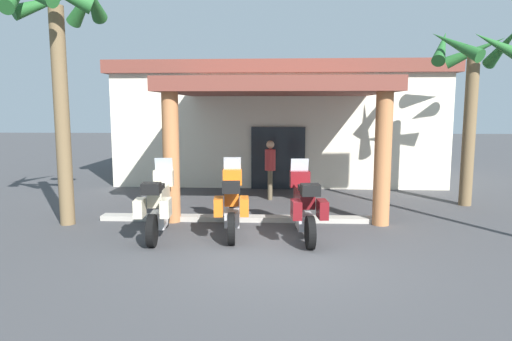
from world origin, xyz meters
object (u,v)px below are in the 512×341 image
motorcycle_cream (158,205)px  motorcycle_orange (232,203)px  palm_tree_roadside (57,35)px  palm_tree_near_portico (473,74)px  pedestrian (270,165)px  motorcycle_maroon (305,206)px  motel_building (279,121)px

motorcycle_cream → motorcycle_orange: same height
palm_tree_roadside → palm_tree_near_portico: 10.64m
pedestrian → motorcycle_maroon: bearing=101.9°
motorcycle_orange → motel_building: bearing=-11.7°
motel_building → palm_tree_near_portico: (5.25, -5.10, 1.45)m
motel_building → palm_tree_roadside: bearing=-122.2°
motorcycle_cream → motorcycle_orange: bearing=-86.3°
pedestrian → palm_tree_roadside: bearing=35.6°
motel_building → motorcycle_maroon: (0.51, -8.67, -1.51)m
motorcycle_orange → palm_tree_near_portico: 7.72m
motel_building → motorcycle_cream: motel_building is taller
palm_tree_roadside → motel_building: bearing=56.9°
motorcycle_cream → pedestrian: 4.80m
motel_building → palm_tree_roadside: palm_tree_roadside is taller
motorcycle_maroon → motorcycle_cream: bearing=84.8°
motorcycle_cream → motorcycle_maroon: (3.12, -0.00, 0.00)m
motorcycle_orange → palm_tree_roadside: bearing=75.3°
motel_building → palm_tree_roadside: (-5.04, -7.73, 2.14)m
pedestrian → palm_tree_near_portico: 6.16m
motorcycle_maroon → palm_tree_near_portico: palm_tree_near_portico is taller
motorcycle_maroon → palm_tree_roadside: palm_tree_roadside is taller
motel_building → palm_tree_roadside: size_ratio=2.01×
motel_building → motorcycle_orange: bearing=-96.2°
motorcycle_maroon → pedestrian: bearing=5.5°
motel_building → pedestrian: (-0.28, -4.48, -1.18)m
palm_tree_roadside → motorcycle_cream: bearing=-21.0°
motorcycle_cream → pedestrian: pedestrian is taller
motel_building → palm_tree_roadside: 9.48m
motorcycle_orange → palm_tree_near_portico: (6.30, 3.34, 2.96)m
motel_building → pedestrian: bearing=-92.7°
motel_building → motorcycle_maroon: bearing=-85.7°
motorcycle_maroon → palm_tree_roadside: bearing=75.3°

